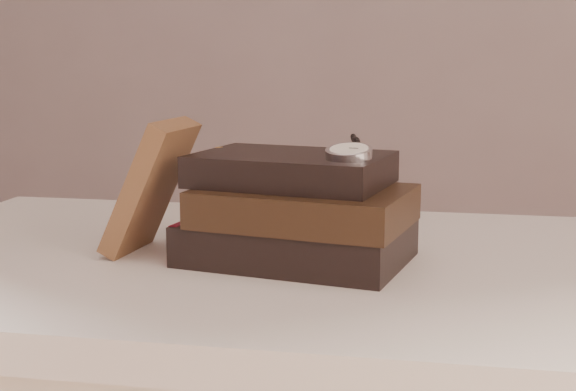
# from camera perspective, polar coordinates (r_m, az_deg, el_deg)

# --- Properties ---
(table) EXTENTS (1.00, 0.60, 0.75)m
(table) POSITION_cam_1_polar(r_m,az_deg,el_deg) (0.99, -0.36, -9.36)
(table) COLOR beige
(table) RESTS_ON ground
(book_stack) EXTENTS (0.27, 0.21, 0.12)m
(book_stack) POSITION_cam_1_polar(r_m,az_deg,el_deg) (0.93, 0.68, -1.13)
(book_stack) COLOR black
(book_stack) RESTS_ON table
(journal) EXTENTS (0.10, 0.11, 0.16)m
(journal) POSITION_cam_1_polar(r_m,az_deg,el_deg) (0.98, -9.44, 0.61)
(journal) COLOR #492E1C
(journal) RESTS_ON table
(pocket_watch) EXTENTS (0.06, 0.16, 0.02)m
(pocket_watch) POSITION_cam_1_polar(r_m,az_deg,el_deg) (0.89, 4.26, 3.08)
(pocket_watch) COLOR silver
(pocket_watch) RESTS_ON book_stack
(eyeglasses) EXTENTS (0.12, 0.13, 0.05)m
(eyeglasses) POSITION_cam_1_polar(r_m,az_deg,el_deg) (1.04, -2.16, 0.72)
(eyeglasses) COLOR silver
(eyeglasses) RESTS_ON book_stack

